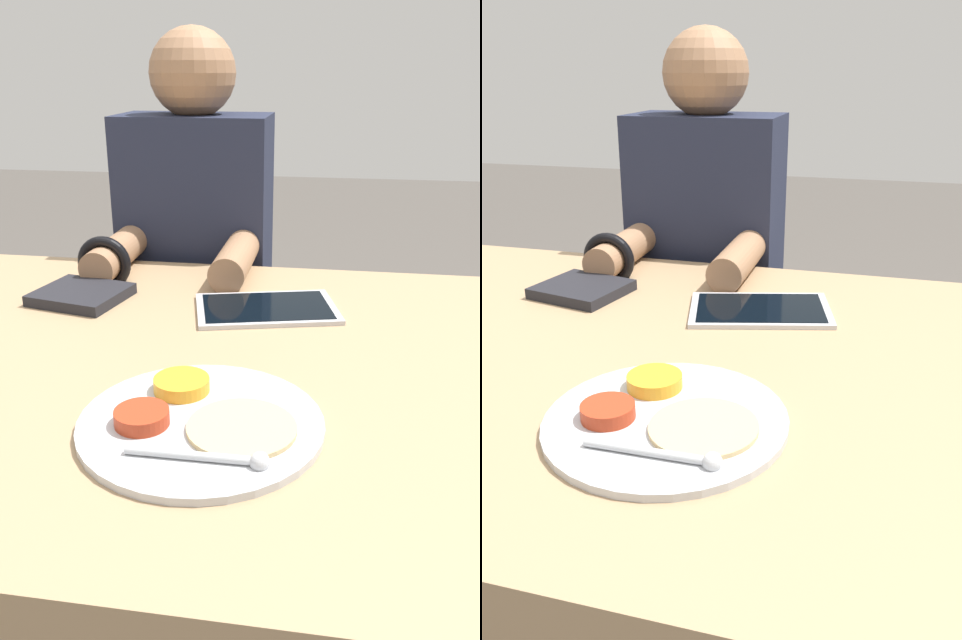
{
  "view_description": "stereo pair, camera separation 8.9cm",
  "coord_description": "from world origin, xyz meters",
  "views": [
    {
      "loc": [
        0.23,
        -0.81,
        1.1
      ],
      "look_at": [
        0.1,
        0.01,
        0.76
      ],
      "focal_mm": 35.0,
      "sensor_mm": 36.0,
      "label": 1
    },
    {
      "loc": [
        0.32,
        -0.79,
        1.1
      ],
      "look_at": [
        0.1,
        0.01,
        0.76
      ],
      "focal_mm": 35.0,
      "sensor_mm": 36.0,
      "label": 2
    }
  ],
  "objects": [
    {
      "name": "red_notebook",
      "position": [
        -0.22,
        0.2,
        0.71
      ],
      "size": [
        0.18,
        0.17,
        0.02
      ],
      "color": "silver",
      "rests_on": "dining_table"
    },
    {
      "name": "thali_tray",
      "position": [
        0.08,
        -0.19,
        0.71
      ],
      "size": [
        0.29,
        0.29,
        0.03
      ],
      "color": "#B7BABF",
      "rests_on": "dining_table"
    },
    {
      "name": "person_diner",
      "position": [
        -0.09,
        0.59,
        0.56
      ],
      "size": [
        0.35,
        0.43,
        1.18
      ],
      "color": "black",
      "rests_on": "ground_plane"
    },
    {
      "name": "tablet_device",
      "position": [
        0.12,
        0.2,
        0.71
      ],
      "size": [
        0.27,
        0.21,
        0.01
      ],
      "color": "#B7B7BC",
      "rests_on": "dining_table"
    },
    {
      "name": "dining_table",
      "position": [
        0.0,
        0.0,
        0.35
      ],
      "size": [
        1.29,
        0.92,
        0.7
      ],
      "color": "#9E7F5B",
      "rests_on": "ground_plane"
    }
  ]
}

